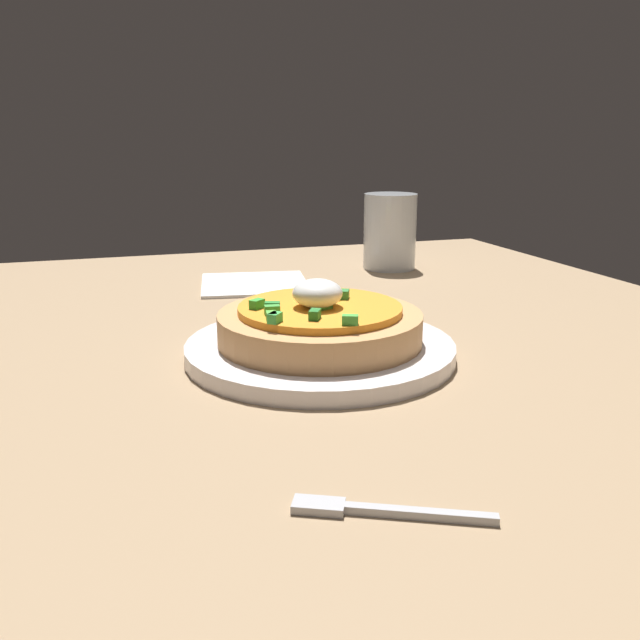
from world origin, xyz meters
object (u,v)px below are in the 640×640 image
Objects in this scene: napkin at (255,284)px; pizza at (320,323)px; plate at (320,349)px; fork at (374,510)px; cup_far at (390,235)px.

pizza is at bearing -1.42° from napkin.
plate is 25.91cm from fork.
plate is at bearing -75.41° from fork.
pizza reaches higher than fork.
napkin is (5.34, -21.77, -4.81)cm from cup_far.
fork is 0.73× the size of napkin.
napkin is (-30.69, 0.73, -0.53)cm from plate.
plate is 2.46cm from pizza.
plate is 1.32× the size of pizza.
pizza is at bearing -43.92° from plate.
fork is at bearing -11.48° from pizza.
napkin is (-30.72, 0.76, -2.98)cm from pizza.
plate is 42.70cm from cup_far.
cup_far is 0.80× the size of napkin.
plate is 30.71cm from napkin.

